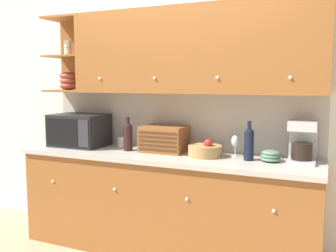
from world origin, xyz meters
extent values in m
plane|color=tan|center=(0.00, 0.00, 0.00)|extent=(24.00, 24.00, 0.00)
cube|color=white|center=(0.00, 0.03, 1.30)|extent=(5.06, 0.06, 2.60)
cube|color=#935628|center=(0.00, -0.29, 0.43)|extent=(2.66, 0.58, 0.86)
cube|color=#B7B2A8|center=(0.00, -0.31, 0.88)|extent=(2.68, 0.61, 0.04)
sphere|color=white|center=(-1.00, -0.59, 0.62)|extent=(0.03, 0.03, 0.03)
sphere|color=white|center=(-0.33, -0.59, 0.62)|extent=(0.03, 0.03, 0.03)
sphere|color=white|center=(0.33, -0.59, 0.62)|extent=(0.03, 0.03, 0.03)
sphere|color=white|center=(1.00, -0.59, 0.62)|extent=(0.03, 0.03, 0.03)
cube|color=#B7B2A8|center=(0.00, -0.01, 1.17)|extent=(2.66, 0.01, 0.53)
cube|color=#935628|center=(0.21, -0.17, 1.81)|extent=(2.24, 0.33, 0.74)
cube|color=#935628|center=(-1.12, -0.01, 1.81)|extent=(0.42, 0.02, 0.74)
cube|color=#935628|center=(-1.12, -0.17, 1.45)|extent=(0.42, 0.33, 0.02)
cube|color=#935628|center=(-1.12, -0.17, 1.79)|extent=(0.42, 0.33, 0.02)
cube|color=#935628|center=(-1.12, -0.17, 2.17)|extent=(0.42, 0.33, 0.02)
sphere|color=white|center=(-0.63, -0.34, 1.57)|extent=(0.03, 0.03, 0.03)
sphere|color=white|center=(-0.07, -0.34, 1.57)|extent=(0.03, 0.03, 0.03)
sphere|color=white|center=(0.49, -0.34, 1.57)|extent=(0.03, 0.03, 0.03)
sphere|color=white|center=(1.05, -0.34, 1.57)|extent=(0.03, 0.03, 0.03)
ellipsoid|color=#9E473D|center=(-1.12, -0.17, 1.50)|extent=(0.18, 0.18, 0.08)
ellipsoid|color=#9E473D|center=(-1.12, -0.17, 1.55)|extent=(0.18, 0.18, 0.08)
ellipsoid|color=#9E473D|center=(-1.12, -0.17, 1.60)|extent=(0.18, 0.18, 0.08)
cylinder|color=silver|center=(-1.12, -0.17, 1.84)|extent=(0.07, 0.07, 0.08)
cylinder|color=silver|center=(-1.12, -0.17, 1.92)|extent=(0.07, 0.07, 0.08)
cube|color=black|center=(-0.95, -0.24, 1.06)|extent=(0.52, 0.38, 0.32)
cube|color=black|center=(-1.01, -0.43, 1.06)|extent=(0.37, 0.01, 0.25)
cube|color=#2D2D33|center=(-0.76, -0.43, 1.06)|extent=(0.12, 0.01, 0.25)
cylinder|color=silver|center=(-0.53, -0.12, 0.95)|extent=(0.09, 0.09, 0.09)
torus|color=silver|center=(-0.48, -0.12, 0.95)|extent=(0.01, 0.06, 0.06)
cylinder|color=black|center=(-0.38, -0.27, 1.01)|extent=(0.08, 0.08, 0.22)
sphere|color=black|center=(-0.38, -0.27, 1.12)|extent=(0.08, 0.08, 0.08)
cylinder|color=black|center=(-0.38, -0.27, 1.18)|extent=(0.03, 0.03, 0.07)
cube|color=brown|center=(-0.05, -0.18, 1.02)|extent=(0.40, 0.30, 0.23)
cube|color=#4B2C16|center=(-0.05, -0.33, 0.95)|extent=(0.37, 0.01, 0.02)
cube|color=#4B2C16|center=(-0.05, -0.33, 0.98)|extent=(0.37, 0.01, 0.02)
cube|color=#4B2C16|center=(-0.05, -0.33, 1.02)|extent=(0.37, 0.01, 0.02)
cube|color=#4B2C16|center=(-0.05, -0.33, 1.06)|extent=(0.37, 0.01, 0.02)
cube|color=#4B2C16|center=(-0.05, -0.33, 1.10)|extent=(0.37, 0.01, 0.02)
cylinder|color=#A87F4C|center=(0.37, -0.25, 0.95)|extent=(0.29, 0.29, 0.10)
sphere|color=red|center=(0.40, -0.27, 1.02)|extent=(0.08, 0.08, 0.08)
cylinder|color=silver|center=(0.60, -0.13, 0.91)|extent=(0.06, 0.06, 0.01)
cylinder|color=silver|center=(0.60, -0.13, 0.95)|extent=(0.01, 0.01, 0.07)
ellipsoid|color=silver|center=(0.60, -0.13, 1.04)|extent=(0.07, 0.07, 0.10)
cylinder|color=black|center=(0.74, -0.25, 1.02)|extent=(0.08, 0.08, 0.22)
sphere|color=black|center=(0.74, -0.25, 1.13)|extent=(0.08, 0.08, 0.08)
cylinder|color=black|center=(0.74, -0.25, 1.19)|extent=(0.03, 0.03, 0.08)
ellipsoid|color=slate|center=(0.91, -0.24, 0.93)|extent=(0.16, 0.16, 0.04)
ellipsoid|color=slate|center=(0.91, -0.24, 0.95)|extent=(0.15, 0.15, 0.04)
ellipsoid|color=slate|center=(0.91, -0.24, 0.98)|extent=(0.14, 0.14, 0.04)
cube|color=#B7B7BC|center=(1.14, -0.19, 0.92)|extent=(0.21, 0.23, 0.03)
cylinder|color=black|center=(1.14, -0.21, 1.00)|extent=(0.16, 0.16, 0.13)
cube|color=#B7B7BC|center=(1.14, -0.10, 1.07)|extent=(0.21, 0.05, 0.33)
cube|color=#B7B7BC|center=(1.14, -0.19, 1.20)|extent=(0.21, 0.23, 0.07)
camera|label=1|loc=(1.34, -3.26, 1.54)|focal=40.00mm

